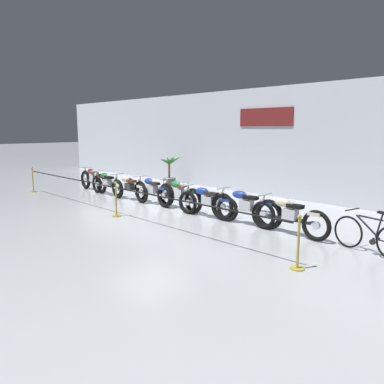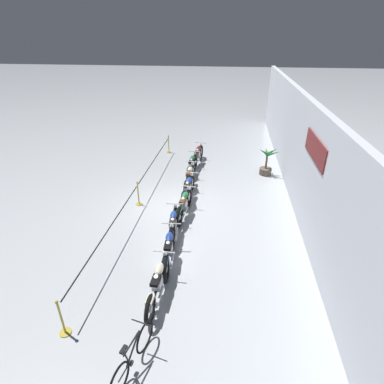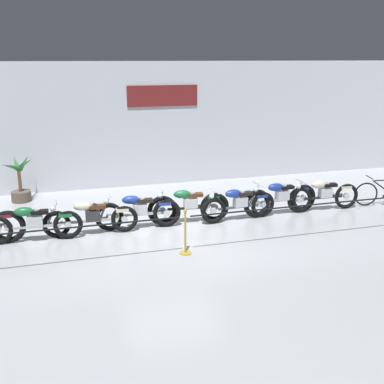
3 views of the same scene
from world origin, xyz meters
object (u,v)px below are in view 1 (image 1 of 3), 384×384
Objects in this scene: motorcycle_blue_3 at (152,191)px; motorcycle_green_4 at (179,195)px; motorcycle_maroon_0 at (93,180)px; stanchion_far_left at (90,186)px; potted_palm_left_of_row at (169,172)px; motorcycle_cream_7 at (288,216)px; motorcycle_green_1 at (107,184)px; stanchion_mid_right at (298,251)px; motorcycle_blue_6 at (245,208)px; motorcycle_blue_5 at (207,202)px; bicycle at (370,236)px; stanchion_mid_left at (116,205)px; motorcycle_cream_2 at (129,188)px.

motorcycle_green_4 is at bearing 1.86° from motorcycle_blue_3.
motorcycle_maroon_0 is 3.66m from stanchion_far_left.
motorcycle_cream_7 is at bearing -22.46° from potted_palm_left_of_row.
stanchion_far_left reaches higher than motorcycle_green_1.
stanchion_mid_right is at bearing -20.11° from motorcycle_green_4.
motorcycle_green_4 is 5.59m from potted_palm_left_of_row.
motorcycle_blue_6 is at bearing 144.61° from stanchion_mid_right.
stanchion_mid_right is (6.81, -1.95, -0.11)m from motorcycle_blue_3.
motorcycle_blue_3 is at bearing 177.61° from motorcycle_blue_5.
motorcycle_blue_3 is 5.43m from motorcycle_cream_7.
bicycle is at bearing -0.22° from motorcycle_maroon_0.
stanchion_mid_right is (1.38, -1.94, -0.12)m from motorcycle_cream_7.
motorcycle_blue_3 reaches higher than motorcycle_blue_5.
stanchion_mid_left reaches higher than motorcycle_blue_6.
motorcycle_green_4 is (2.60, 0.16, 0.03)m from motorcycle_cream_2.
stanchion_mid_left is (3.75, -5.44, -0.23)m from potted_palm_left_of_row.
motorcycle_green_4 is at bearing 71.79° from stanchion_mid_left.
motorcycle_green_1 is at bearing 152.13° from stanchion_mid_left.
potted_palm_left_of_row is at bearing 96.63° from motorcycle_green_1.
stanchion_far_left is 11.68× the size of stanchion_mid_right.
motorcycle_cream_7 is at bearing 0.89° from motorcycle_cream_2.
stanchion_mid_right reaches higher than motorcycle_maroon_0.
potted_palm_left_of_row reaches higher than stanchion_mid_right.
motorcycle_green_1 is at bearing -179.20° from motorcycle_blue_5.
motorcycle_cream_2 is 1.06× the size of motorcycle_green_4.
stanchion_mid_right is (2.75, -1.95, -0.12)m from motorcycle_blue_6.
stanchion_far_left reaches higher than motorcycle_cream_7.
motorcycle_blue_6 is 5.27m from stanchion_far_left.
motorcycle_green_4 reaches higher than motorcycle_cream_7.
motorcycle_blue_5 is (1.37, -0.16, -0.02)m from motorcycle_green_4.
motorcycle_green_1 is at bearing -83.37° from potted_palm_left_of_row.
motorcycle_blue_5 is 2.11× the size of stanchion_mid_right.
motorcycle_cream_7 is 0.18× the size of stanchion_far_left.
stanchion_mid_left is at bearing -164.44° from bicycle.
motorcycle_blue_6 is (4.07, 0.00, 0.01)m from motorcycle_blue_3.
stanchion_mid_right is at bearing -12.86° from motorcycle_cream_2.
motorcycle_maroon_0 is 1.33m from motorcycle_green_1.
stanchion_far_left is at bearing -67.85° from potted_palm_left_of_row.
motorcycle_green_4 is 2.97m from stanchion_far_left.
stanchion_mid_right reaches higher than motorcycle_blue_5.
motorcycle_blue_6 is 3.37m from stanchion_mid_right.
stanchion_mid_left reaches higher than motorcycle_maroon_0.
bicycle is (8.65, 0.03, -0.07)m from motorcycle_cream_2.
stanchion_mid_left is at bearing -157.64° from motorcycle_cream_7.
motorcycle_blue_5 is at bearing 42.10° from stanchion_mid_left.
stanchion_mid_left is at bearing -69.65° from motorcycle_blue_3.
bicycle is 1.19× the size of potted_palm_left_of_row.
motorcycle_green_1 is 8.03m from motorcycle_cream_7.
motorcycle_cream_7 is at bearing 0.16° from motorcycle_maroon_0.
potted_palm_left_of_row is (-0.43, 3.68, 0.13)m from motorcycle_green_1.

